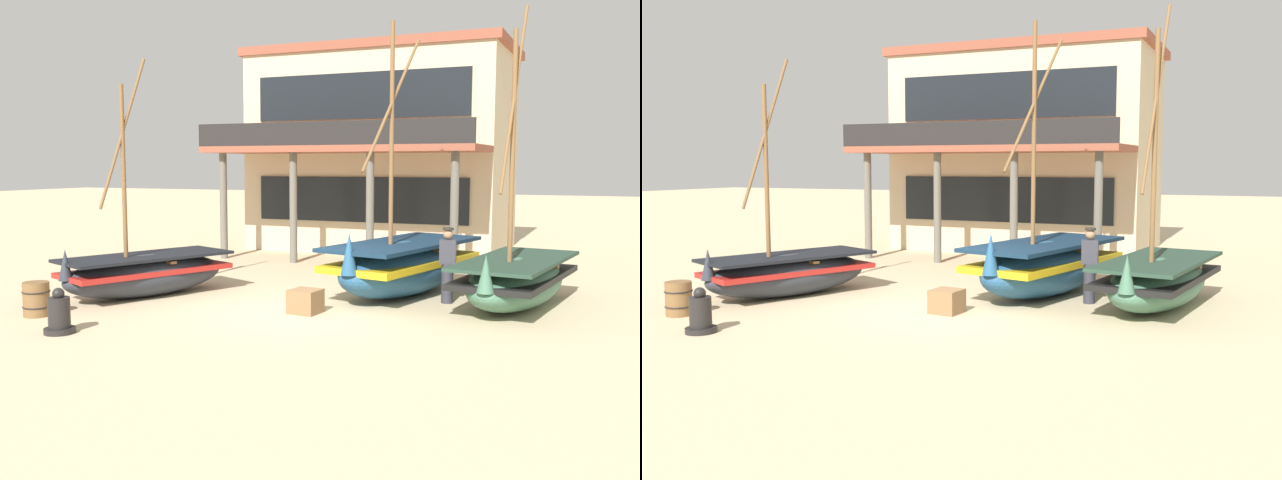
{
  "view_description": "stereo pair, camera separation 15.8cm",
  "coord_description": "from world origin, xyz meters",
  "views": [
    {
      "loc": [
        6.14,
        -13.1,
        3.07
      ],
      "look_at": [
        0.0,
        1.0,
        1.4
      ],
      "focal_mm": 39.11,
      "sensor_mm": 36.0,
      "label": 1
    },
    {
      "loc": [
        6.29,
        -13.03,
        3.07
      ],
      "look_at": [
        0.0,
        1.0,
        1.4
      ],
      "focal_mm": 39.11,
      "sensor_mm": 36.0,
      "label": 2
    }
  ],
  "objects": [
    {
      "name": "ground_plane",
      "position": [
        0.0,
        0.0,
        0.0
      ],
      "size": [
        120.0,
        120.0,
        0.0
      ],
      "primitive_type": "plane",
      "color": "#CCB78E"
    },
    {
      "name": "fishing_boat_near_left",
      "position": [
        -4.05,
        0.06,
        0.55
      ],
      "size": [
        2.99,
        4.31,
        5.47
      ],
      "color": "#2D333D",
      "rests_on": "ground"
    },
    {
      "name": "fishing_boat_centre_large",
      "position": [
        1.44,
        2.58,
        0.71
      ],
      "size": [
        2.88,
        4.99,
        6.23
      ],
      "color": "#23517A",
      "rests_on": "ground"
    },
    {
      "name": "fishing_boat_far_right",
      "position": [
        4.09,
        2.2,
        0.6
      ],
      "size": [
        2.32,
        4.54,
        6.4
      ],
      "color": "#427056",
      "rests_on": "ground"
    },
    {
      "name": "fisherman_by_hull",
      "position": [
        2.64,
        2.03,
        0.83
      ],
      "size": [
        0.39,
        0.27,
        1.68
      ],
      "color": "#33333D",
      "rests_on": "ground"
    },
    {
      "name": "capstan_winch",
      "position": [
        -3.2,
        -3.57,
        0.33
      ],
      "size": [
        0.56,
        0.56,
        0.84
      ],
      "color": "black",
      "rests_on": "ground"
    },
    {
      "name": "wooden_barrel",
      "position": [
        -4.71,
        -2.64,
        0.35
      ],
      "size": [
        0.56,
        0.56,
        0.7
      ],
      "color": "brown",
      "rests_on": "ground"
    },
    {
      "name": "cargo_crate",
      "position": [
        0.19,
        -0.19,
        0.25
      ],
      "size": [
        0.64,
        0.64,
        0.49
      ],
      "primitive_type": "cube",
      "rotation": [
        0.0,
        0.0,
        1.48
      ],
      "color": "olive",
      "rests_on": "ground"
    },
    {
      "name": "harbor_building_main",
      "position": [
        -2.02,
        11.38,
        3.6
      ],
      "size": [
        9.2,
        8.1,
        7.19
      ],
      "color": "beige",
      "rests_on": "ground"
    }
  ]
}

